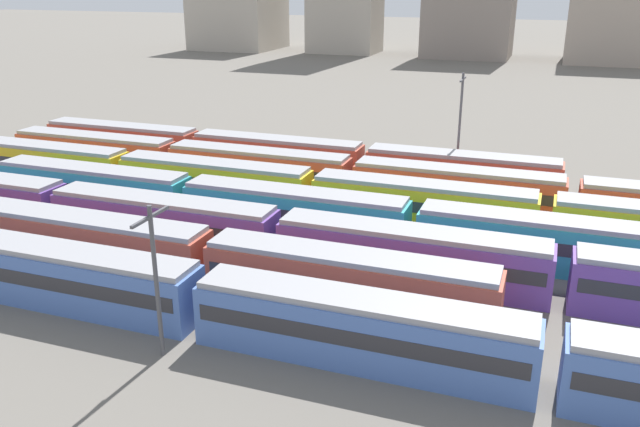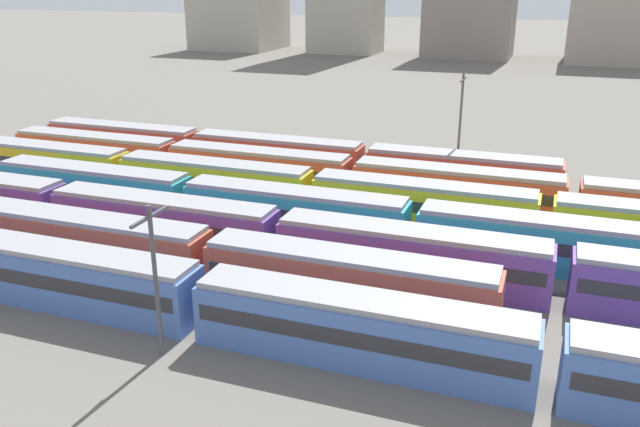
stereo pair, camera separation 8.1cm
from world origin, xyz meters
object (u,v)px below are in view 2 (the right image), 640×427
at_px(train_track_4, 313,192).
at_px(catenary_pole_0, 155,274).
at_px(train_track_6, 277,155).
at_px(catenary_pole_1, 460,124).
at_px(train_track_1, 89,241).
at_px(train_track_5, 572,200).
at_px(train_track_2, 562,276).
at_px(train_track_0, 551,363).

relative_size(train_track_4, catenary_pole_0, 8.77).
bearing_deg(train_track_6, train_track_4, -53.06).
bearing_deg(train_track_4, catenary_pole_0, -89.39).
height_order(train_track_4, catenary_pole_1, catenary_pole_1).
bearing_deg(train_track_1, train_track_4, 55.34).
bearing_deg(train_track_6, train_track_5, -10.28).
xyz_separation_m(train_track_1, train_track_5, (31.63, 20.80, 0.00)).
xyz_separation_m(train_track_5, catenary_pole_1, (-10.64, 7.94, 4.04)).
distance_m(train_track_2, train_track_6, 34.90).
distance_m(train_track_6, catenary_pole_1, 18.67).
distance_m(train_track_0, train_track_2, 10.41).
relative_size(train_track_4, catenary_pole_1, 6.94).
bearing_deg(train_track_0, train_track_4, 133.64).
relative_size(train_track_2, catenary_pole_1, 10.45).
bearing_deg(train_track_0, train_track_6, 131.56).
bearing_deg(train_track_6, train_track_1, -96.51).
relative_size(train_track_0, train_track_4, 1.51).
bearing_deg(train_track_2, train_track_6, 143.42).
relative_size(train_track_2, train_track_5, 1.00).
distance_m(train_track_5, catenary_pole_0, 35.71).
distance_m(train_track_0, train_track_5, 26.02).
relative_size(train_track_5, catenary_pole_0, 13.21).
height_order(train_track_1, train_track_5, same).
bearing_deg(catenary_pole_0, catenary_pole_1, 74.93).
xyz_separation_m(train_track_4, train_track_5, (20.85, 5.20, 0.00)).
bearing_deg(catenary_pole_0, train_track_6, 103.27).
bearing_deg(catenary_pole_1, train_track_1, -126.15).
bearing_deg(catenary_pole_0, train_track_1, 143.29).
xyz_separation_m(train_track_2, train_track_6, (-28.03, 20.80, -0.00)).
height_order(train_track_1, train_track_4, same).
height_order(train_track_1, catenary_pole_1, catenary_pole_1).
height_order(train_track_4, train_track_5, same).
bearing_deg(train_track_1, train_track_6, 83.49).
bearing_deg(train_track_5, train_track_6, 169.72).
bearing_deg(train_track_2, train_track_5, 87.66).
distance_m(train_track_4, train_track_5, 21.48).
xyz_separation_m(train_track_1, catenary_pole_1, (20.99, 28.74, 4.04)).
xyz_separation_m(train_track_1, catenary_pole_0, (11.04, -8.23, 2.88)).
height_order(train_track_2, train_track_5, same).
bearing_deg(train_track_1, train_track_2, 9.52).
bearing_deg(train_track_0, train_track_2, 87.96).
height_order(train_track_4, catenary_pole_0, catenary_pole_0).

